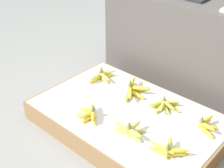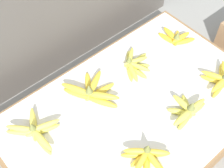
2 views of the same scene
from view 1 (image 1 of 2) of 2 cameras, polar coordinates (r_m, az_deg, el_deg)
The scene contains 10 objects.
ground_plane at distance 2.18m, azimuth 2.85°, elevation -8.06°, with size 10.00×10.00×0.00m, color gray.
display_platform at distance 2.13m, azimuth 2.90°, elevation -6.57°, with size 1.24×0.80×0.15m.
back_vendor_table at distance 2.52m, azimuth 14.80°, elevation 6.53°, with size 1.50×0.42×0.72m.
banana_bunch_front_midleft at distance 2.02m, azimuth -4.05°, elevation -5.41°, with size 0.19×0.19×0.09m.
banana_bunch_front_midright at distance 1.89m, azimuth 3.25°, elevation -8.42°, with size 0.22×0.15×0.11m.
banana_bunch_front_right at distance 1.79m, azimuth 10.23°, elevation -11.70°, with size 0.22×0.15×0.10m.
banana_bunch_middle_left at distance 2.43m, azimuth -1.95°, elevation 1.64°, with size 0.22×0.24×0.10m.
banana_bunch_middle_midleft at distance 2.25m, azimuth 3.92°, elevation -0.96°, with size 0.22×0.27×0.11m.
banana_bunch_middle_midright at distance 2.13m, azimuth 9.59°, elevation -3.80°, with size 0.20×0.21×0.09m.
banana_bunch_middle_right at distance 2.01m, azimuth 16.76°, elevation -7.14°, with size 0.14×0.18×0.10m.
Camera 1 is at (1.04, -1.31, 1.39)m, focal length 50.00 mm.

